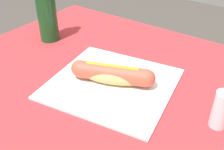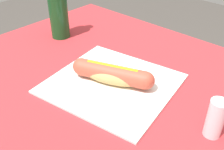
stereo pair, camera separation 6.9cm
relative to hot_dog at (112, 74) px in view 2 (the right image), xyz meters
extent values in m
cylinder|color=brown|center=(-0.39, 0.29, -0.42)|extent=(0.07, 0.07, 0.70)
cube|color=brown|center=(0.01, -0.03, -0.05)|extent=(0.96, 0.81, 0.03)
cube|color=#B72D33|center=(0.01, -0.03, -0.03)|extent=(1.02, 0.87, 0.00)
cube|color=white|center=(0.00, 0.00, -0.03)|extent=(0.35, 0.34, 0.01)
ellipsoid|color=tan|center=(0.00, 0.00, 0.00)|extent=(0.18, 0.11, 0.05)
cylinder|color=#BC4C38|center=(0.00, 0.00, 0.00)|extent=(0.18, 0.11, 0.05)
sphere|color=#BC4C38|center=(0.08, 0.03, 0.00)|extent=(0.05, 0.05, 0.05)
sphere|color=#BC4C38|center=(-0.08, -0.03, 0.00)|extent=(0.05, 0.05, 0.05)
cube|color=yellow|center=(0.00, 0.00, 0.02)|extent=(0.13, 0.06, 0.00)
cylinder|color=#14471E|center=(-0.33, 0.09, 0.06)|extent=(0.06, 0.06, 0.18)
cylinder|color=silver|center=(0.27, 0.01, 0.01)|extent=(0.04, 0.04, 0.09)
camera|label=1|loc=(0.33, -0.47, 0.38)|focal=42.91mm
camera|label=2|loc=(0.39, -0.42, 0.38)|focal=42.91mm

